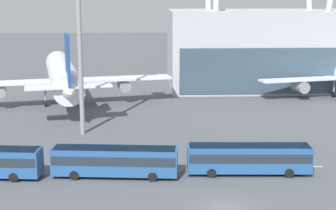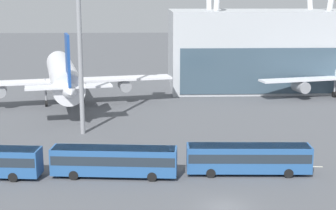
# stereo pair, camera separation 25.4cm
# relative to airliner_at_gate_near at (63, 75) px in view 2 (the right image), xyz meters

# --- Properties ---
(ground_plane) EXTENTS (440.00, 440.00, 0.00)m
(ground_plane) POSITION_rel_airliner_at_gate_near_xyz_m (21.63, -45.39, -5.17)
(ground_plane) COLOR #515459
(airliner_at_gate_near) EXTENTS (37.65, 38.16, 13.34)m
(airliner_at_gate_near) POSITION_rel_airliner_at_gate_near_xyz_m (0.00, 0.00, 0.00)
(airliner_at_gate_near) COLOR white
(airliner_at_gate_near) RESTS_ON ground_plane
(shuttle_bus_1) EXTENTS (13.34, 3.73, 3.19)m
(shuttle_bus_1) POSITION_rel_airliner_at_gate_near_xyz_m (11.11, -37.04, -3.29)
(shuttle_bus_1) COLOR #285693
(shuttle_bus_1) RESTS_ON ground_plane
(shuttle_bus_2) EXTENTS (13.26, 3.10, 3.19)m
(shuttle_bus_2) POSITION_rel_airliner_at_gate_near_xyz_m (25.38, -36.71, -3.29)
(shuttle_bus_2) COLOR #285693
(shuttle_bus_2) RESTS_ON ground_plane
(lane_stripe_0) EXTENTS (10.14, 1.76, 0.01)m
(lane_stripe_0) POSITION_rel_airliner_at_gate_near_xyz_m (25.70, -32.84, -5.17)
(lane_stripe_0) COLOR silver
(lane_stripe_0) RESTS_ON ground_plane
(lane_stripe_5) EXTENTS (5.98, 1.28, 0.01)m
(lane_stripe_5) POSITION_rel_airliner_at_gate_near_xyz_m (31.24, -34.21, -5.17)
(lane_stripe_5) COLOR silver
(lane_stripe_5) RESTS_ON ground_plane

